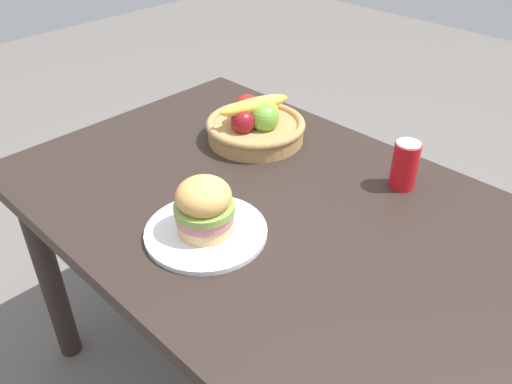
# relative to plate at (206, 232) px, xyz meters

# --- Properties ---
(dining_table) EXTENTS (1.40, 0.90, 0.75)m
(dining_table) POSITION_rel_plate_xyz_m (0.04, 0.19, -0.11)
(dining_table) COLOR #2D231E
(dining_table) RESTS_ON ground_plane
(plate) EXTENTS (0.28, 0.28, 0.01)m
(plate) POSITION_rel_plate_xyz_m (0.00, 0.00, 0.00)
(plate) COLOR white
(plate) RESTS_ON dining_table
(sandwich) EXTENTS (0.14, 0.14, 0.13)m
(sandwich) POSITION_rel_plate_xyz_m (0.00, -0.00, 0.07)
(sandwich) COLOR #E5BC75
(sandwich) RESTS_ON plate
(soda_can) EXTENTS (0.07, 0.07, 0.13)m
(soda_can) POSITION_rel_plate_xyz_m (0.21, 0.48, 0.06)
(soda_can) COLOR red
(soda_can) RESTS_ON dining_table
(fruit_basket) EXTENTS (0.29, 0.29, 0.14)m
(fruit_basket) POSITION_rel_plate_xyz_m (-0.23, 0.39, 0.04)
(fruit_basket) COLOR tan
(fruit_basket) RESTS_ON dining_table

